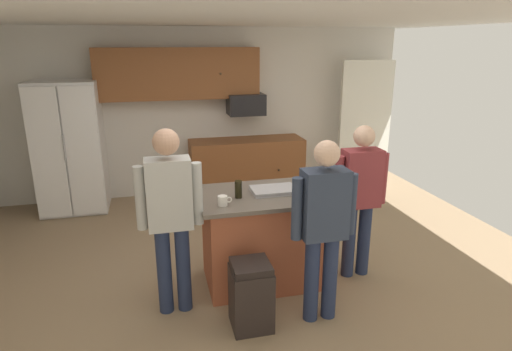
# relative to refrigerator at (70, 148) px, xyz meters

# --- Properties ---
(floor) EXTENTS (7.04, 7.04, 0.00)m
(floor) POSITION_rel_refrigerator_xyz_m (2.00, -2.38, -0.93)
(floor) COLOR #937A5B
(floor) RESTS_ON ground
(ceiling) EXTENTS (7.04, 7.04, 0.00)m
(ceiling) POSITION_rel_refrigerator_xyz_m (2.00, -2.38, 1.67)
(ceiling) COLOR white
(back_wall) EXTENTS (6.40, 0.10, 2.60)m
(back_wall) POSITION_rel_refrigerator_xyz_m (2.00, 0.42, 0.37)
(back_wall) COLOR silver
(back_wall) RESTS_ON ground
(french_door_window_panel) EXTENTS (0.90, 0.06, 2.00)m
(french_door_window_panel) POSITION_rel_refrigerator_xyz_m (4.60, 0.02, 0.17)
(french_door_window_panel) COLOR white
(french_door_window_panel) RESTS_ON ground
(cabinet_run_upper) EXTENTS (2.40, 0.38, 0.75)m
(cabinet_run_upper) POSITION_rel_refrigerator_xyz_m (1.60, 0.22, 0.99)
(cabinet_run_upper) COLOR brown
(cabinet_run_lower) EXTENTS (1.80, 0.63, 0.90)m
(cabinet_run_lower) POSITION_rel_refrigerator_xyz_m (2.60, 0.10, -0.48)
(cabinet_run_lower) COLOR brown
(cabinet_run_lower) RESTS_ON ground
(refrigerator) EXTENTS (0.91, 0.76, 1.87)m
(refrigerator) POSITION_rel_refrigerator_xyz_m (0.00, 0.00, 0.00)
(refrigerator) COLOR white
(refrigerator) RESTS_ON ground
(microwave_over_range) EXTENTS (0.56, 0.40, 0.32)m
(microwave_over_range) POSITION_rel_refrigerator_xyz_m (2.60, 0.12, 0.52)
(microwave_over_range) COLOR black
(kitchen_island) EXTENTS (1.28, 0.86, 0.96)m
(kitchen_island) POSITION_rel_refrigerator_xyz_m (2.17, -2.59, -0.45)
(kitchen_island) COLOR #AD5638
(kitchen_island) RESTS_ON ground
(person_guest_by_door) EXTENTS (0.57, 0.22, 1.70)m
(person_guest_by_door) POSITION_rel_refrigerator_xyz_m (1.26, -2.90, 0.05)
(person_guest_by_door) COLOR #232D4C
(person_guest_by_door) RESTS_ON ground
(person_guest_right) EXTENTS (0.57, 0.22, 1.63)m
(person_guest_right) POSITION_rel_refrigerator_xyz_m (2.50, -3.33, 0.00)
(person_guest_right) COLOR #232D4C
(person_guest_right) RESTS_ON ground
(person_host_foreground) EXTENTS (0.57, 0.22, 1.61)m
(person_host_foreground) POSITION_rel_refrigerator_xyz_m (3.15, -2.70, -0.01)
(person_host_foreground) COLOR #232D4C
(person_host_foreground) RESTS_ON ground
(mug_ceramic_white) EXTENTS (0.13, 0.09, 0.09)m
(mug_ceramic_white) POSITION_rel_refrigerator_xyz_m (2.59, -2.77, 0.07)
(mug_ceramic_white) COLOR #4C6B99
(mug_ceramic_white) RESTS_ON kitchen_island
(glass_pilsner) EXTENTS (0.07, 0.07, 0.17)m
(glass_pilsner) POSITION_rel_refrigerator_xyz_m (1.91, -2.65, 0.11)
(glass_pilsner) COLOR black
(glass_pilsner) RESTS_ON kitchen_island
(mug_blue_stoneware) EXTENTS (0.13, 0.09, 0.09)m
(mug_blue_stoneware) POSITION_rel_refrigerator_xyz_m (1.73, -2.82, 0.07)
(mug_blue_stoneware) COLOR white
(mug_blue_stoneware) RESTS_ON kitchen_island
(serving_tray) EXTENTS (0.44, 0.30, 0.04)m
(serving_tray) POSITION_rel_refrigerator_xyz_m (2.28, -2.58, 0.04)
(serving_tray) COLOR #B7B7BC
(serving_tray) RESTS_ON kitchen_island
(trash_bin) EXTENTS (0.34, 0.34, 0.61)m
(trash_bin) POSITION_rel_refrigerator_xyz_m (1.88, -3.30, -0.63)
(trash_bin) COLOR black
(trash_bin) RESTS_ON ground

